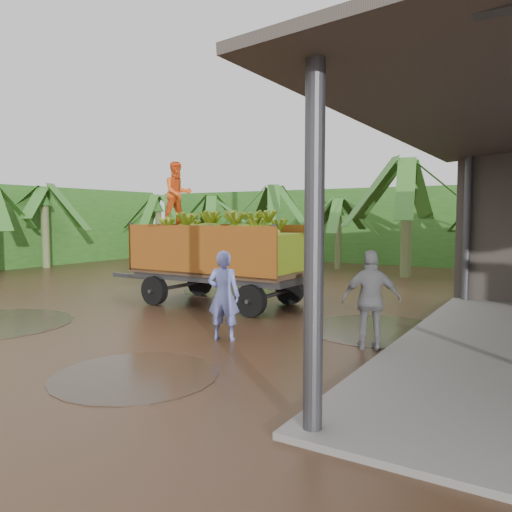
{
  "coord_description": "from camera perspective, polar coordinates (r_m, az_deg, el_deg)",
  "views": [
    {
      "loc": [
        7.41,
        -8.25,
        2.26
      ],
      "look_at": [
        0.77,
        2.57,
        1.25
      ],
      "focal_mm": 35.0,
      "sensor_mm": 36.0,
      "label": 1
    }
  ],
  "objects": [
    {
      "name": "ground",
      "position": [
        11.32,
        -10.26,
        -7.04
      ],
      "size": [
        100.0,
        100.0,
        0.0
      ],
      "primitive_type": "plane",
      "color": "black",
      "rests_on": "ground"
    },
    {
      "name": "man_blue",
      "position": [
        9.13,
        -3.71,
        -4.52
      ],
      "size": [
        0.69,
        0.56,
        1.64
      ],
      "primitive_type": "imported",
      "rotation": [
        0.0,
        0.0,
        3.47
      ],
      "color": "#7884DC",
      "rests_on": "ground"
    },
    {
      "name": "man_grey",
      "position": [
        8.69,
        13.05,
        -4.92
      ],
      "size": [
        1.08,
        0.81,
        1.7
      ],
      "primitive_type": "imported",
      "rotation": [
        0.0,
        0.0,
        3.6
      ],
      "color": "gray",
      "rests_on": "ground"
    },
    {
      "name": "banana_plants",
      "position": [
        18.83,
        -10.77,
        3.32
      ],
      "size": [
        24.56,
        20.78,
        4.44
      ],
      "color": "#2D661E",
      "rests_on": "ground"
    },
    {
      "name": "utility_pole",
      "position": [
        17.25,
        6.61,
        9.56
      ],
      "size": [
        1.2,
        0.24,
        7.44
      ],
      "color": "#47301E",
      "rests_on": "ground"
    },
    {
      "name": "banana_trailer",
      "position": [
        12.73,
        -4.09,
        0.48
      ],
      "size": [
        6.15,
        2.17,
        3.75
      ],
      "rotation": [
        0.0,
        0.0,
        -0.01
      ],
      "color": "#C76D1C",
      "rests_on": "ground"
    },
    {
      "name": "hedge_north",
      "position": [
        26.02,
        10.34,
        3.47
      ],
      "size": [
        22.0,
        3.0,
        3.6
      ],
      "primitive_type": "cube",
      "color": "#2D661E",
      "rests_on": "ground"
    }
  ]
}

